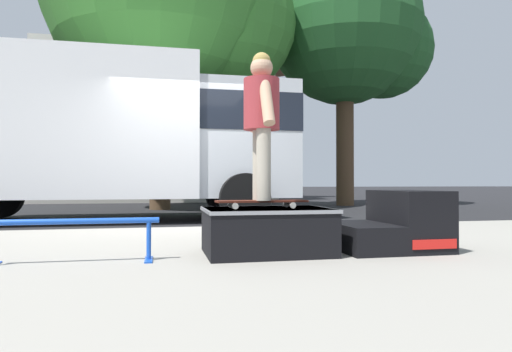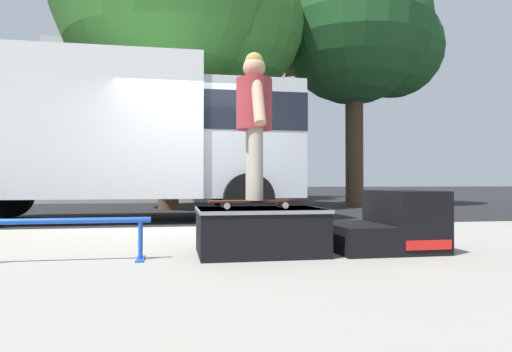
{
  "view_description": "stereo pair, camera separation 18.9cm",
  "coord_description": "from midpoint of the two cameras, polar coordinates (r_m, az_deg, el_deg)",
  "views": [
    {
      "loc": [
        -0.42,
        -6.79,
        0.73
      ],
      "look_at": [
        0.79,
        -1.13,
        0.82
      ],
      "focal_mm": 31.6,
      "sensor_mm": 36.0,
      "label": 1
    },
    {
      "loc": [
        -0.24,
        -6.83,
        0.73
      ],
      "look_at": [
        0.79,
        -1.13,
        0.82
      ],
      "focal_mm": 31.6,
      "sensor_mm": 36.0,
      "label": 2
    }
  ],
  "objects": [
    {
      "name": "ground_plane",
      "position": [
        6.86,
        -9.31,
        -6.96
      ],
      "size": [
        140.0,
        140.0,
        0.0
      ],
      "primitive_type": "plane",
      "color": "black"
    },
    {
      "name": "sidewalk_slab",
      "position": [
        3.88,
        -7.14,
        -10.8
      ],
      "size": [
        50.0,
        5.0,
        0.12
      ],
      "primitive_type": "cube",
      "color": "gray",
      "rests_on": "ground"
    },
    {
      "name": "skate_box",
      "position": [
        3.89,
        -0.03,
        -6.76
      ],
      "size": [
        1.07,
        0.79,
        0.39
      ],
      "color": "black",
      "rests_on": "sidewalk_slab"
    },
    {
      "name": "kicker_ramp",
      "position": [
        4.31,
        15.9,
        -5.99
      ],
      "size": [
        0.93,
        0.81,
        0.54
      ],
      "color": "black",
      "rests_on": "sidewalk_slab"
    },
    {
      "name": "grind_rail",
      "position": [
        3.75,
        -23.51,
        -6.34
      ],
      "size": [
        1.28,
        0.28,
        0.34
      ],
      "color": "blue",
      "rests_on": "sidewalk_slab"
    },
    {
      "name": "skateboard",
      "position": [
        3.85,
        -0.69,
        -3.27
      ],
      "size": [
        0.79,
        0.23,
        0.07
      ],
      "color": "#4C1E14",
      "rests_on": "skate_box"
    },
    {
      "name": "skater_kid",
      "position": [
        3.89,
        -0.69,
        7.96
      ],
      "size": [
        0.31,
        0.65,
        1.27
      ],
      "color": "#B7AD99",
      "rests_on": "skateboard"
    },
    {
      "name": "box_truck",
      "position": [
        9.11,
        -18.06,
        5.3
      ],
      "size": [
        6.91,
        2.63,
        3.05
      ],
      "color": "white",
      "rests_on": "ground"
    },
    {
      "name": "street_tree_main",
      "position": [
        15.59,
        11.82,
        17.2
      ],
      "size": [
        5.39,
        4.9,
        8.17
      ],
      "color": "brown",
      "rests_on": "ground"
    },
    {
      "name": "house_behind",
      "position": [
        21.04,
        -12.51,
        8.78
      ],
      "size": [
        9.54,
        8.22,
        8.4
      ],
      "color": "silver",
      "rests_on": "ground"
    }
  ]
}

